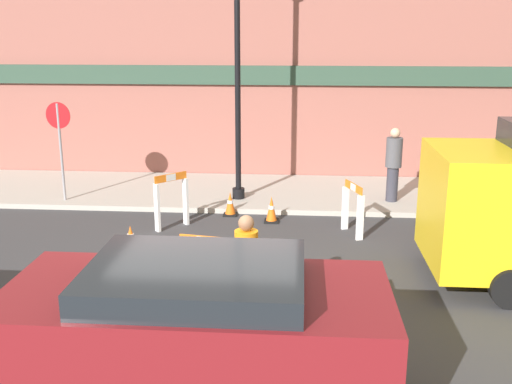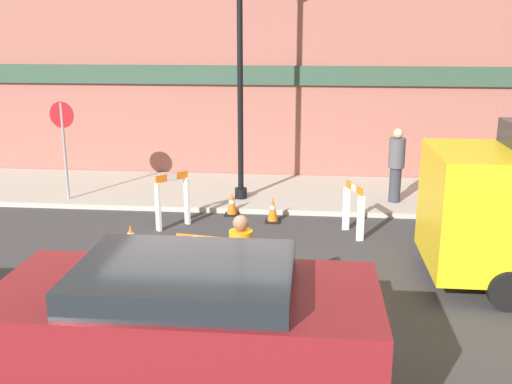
{
  "view_description": "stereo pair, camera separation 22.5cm",
  "coord_description": "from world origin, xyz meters",
  "px_view_note": "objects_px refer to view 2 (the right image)",
  "views": [
    {
      "loc": [
        1.28,
        -8.13,
        3.96
      ],
      "look_at": [
        0.44,
        2.72,
        1.0
      ],
      "focal_mm": 42.0,
      "sensor_mm": 36.0,
      "label": 1
    },
    {
      "loc": [
        1.5,
        -8.11,
        3.96
      ],
      "look_at": [
        0.44,
        2.72,
        1.0
      ],
      "focal_mm": 42.0,
      "sensor_mm": 36.0,
      "label": 2
    }
  ],
  "objects_px": {
    "streetlamp_post": "(240,20)",
    "stop_sign": "(63,135)",
    "person_pedestrian": "(396,163)",
    "parked_car_1": "(187,331)",
    "person_worker": "(241,268)"
  },
  "relations": [
    {
      "from": "person_worker",
      "to": "stop_sign",
      "type": "bearing_deg",
      "value": 37.52
    },
    {
      "from": "person_pedestrian",
      "to": "parked_car_1",
      "type": "height_order",
      "value": "person_pedestrian"
    },
    {
      "from": "stop_sign",
      "to": "person_pedestrian",
      "type": "distance_m",
      "value": 7.63
    },
    {
      "from": "parked_car_1",
      "to": "person_pedestrian",
      "type": "bearing_deg",
      "value": 68.76
    },
    {
      "from": "streetlamp_post",
      "to": "person_worker",
      "type": "xyz_separation_m",
      "value": [
        0.76,
        -6.12,
        -3.29
      ]
    },
    {
      "from": "person_pedestrian",
      "to": "parked_car_1",
      "type": "relative_size",
      "value": 0.44
    },
    {
      "from": "streetlamp_post",
      "to": "parked_car_1",
      "type": "relative_size",
      "value": 1.64
    },
    {
      "from": "streetlamp_post",
      "to": "stop_sign",
      "type": "height_order",
      "value": "streetlamp_post"
    },
    {
      "from": "streetlamp_post",
      "to": "stop_sign",
      "type": "distance_m",
      "value": 4.78
    },
    {
      "from": "person_worker",
      "to": "person_pedestrian",
      "type": "height_order",
      "value": "person_pedestrian"
    },
    {
      "from": "parked_car_1",
      "to": "person_worker",
      "type": "bearing_deg",
      "value": 80.21
    },
    {
      "from": "person_worker",
      "to": "parked_car_1",
      "type": "distance_m",
      "value": 1.93
    },
    {
      "from": "streetlamp_post",
      "to": "parked_car_1",
      "type": "bearing_deg",
      "value": -86.93
    },
    {
      "from": "stop_sign",
      "to": "person_worker",
      "type": "relative_size",
      "value": 1.4
    },
    {
      "from": "stop_sign",
      "to": "person_pedestrian",
      "type": "bearing_deg",
      "value": -167.93
    }
  ]
}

